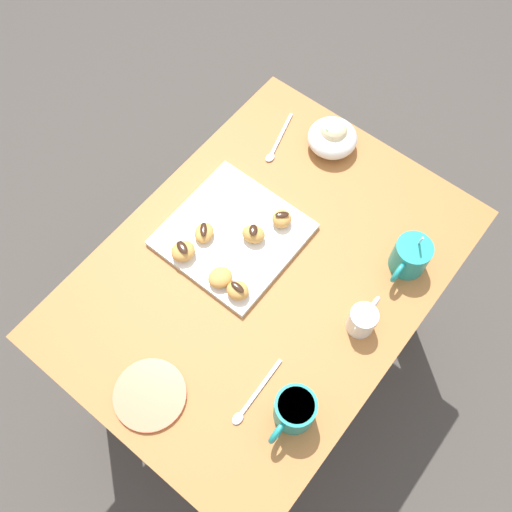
{
  "coord_description": "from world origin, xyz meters",
  "views": [
    {
      "loc": [
        0.43,
        0.31,
        1.9
      ],
      "look_at": [
        -0.01,
        -0.03,
        0.74
      ],
      "focal_mm": 39.75,
      "sensor_mm": 36.0,
      "label": 1
    }
  ],
  "objects": [
    {
      "name": "saucer_coral_left",
      "position": [
        0.37,
        -0.01,
        0.72
      ],
      "size": [
        0.15,
        0.15,
        0.01
      ],
      "primitive_type": "cylinder",
      "color": "#E5704C",
      "rests_on": "dining_table"
    },
    {
      "name": "chocolate_drizzle_3",
      "position": [
        -0.12,
        -0.04,
        0.77
      ],
      "size": [
        0.03,
        0.03,
        0.0
      ],
      "primitive_type": "ellipsoid",
      "rotation": [
        0.0,
        0.0,
        2.34
      ],
      "color": "black",
      "rests_on": "beignet_3"
    },
    {
      "name": "loose_spoon_near_saucer",
      "position": [
        -0.3,
        -0.2,
        0.72
      ],
      "size": [
        0.16,
        0.06,
        0.01
      ],
      "color": "silver",
      "rests_on": "dining_table"
    },
    {
      "name": "ice_cream_bowl",
      "position": [
        -0.38,
        -0.08,
        0.76
      ],
      "size": [
        0.12,
        0.12,
        0.09
      ],
      "color": "silver",
      "rests_on": "dining_table"
    },
    {
      "name": "beignet_3",
      "position": [
        -0.12,
        -0.04,
        0.75
      ],
      "size": [
        0.06,
        0.06,
        0.04
      ],
      "primitive_type": "ellipsoid",
      "rotation": [
        0.0,
        0.0,
        2.02
      ],
      "color": "#D19347",
      "rests_on": "pastry_plate_square"
    },
    {
      "name": "coffee_mug_teal_left",
      "position": [
        -0.21,
        0.24,
        0.77
      ],
      "size": [
        0.12,
        0.08,
        0.13
      ],
      "color": "teal",
      "rests_on": "dining_table"
    },
    {
      "name": "ground_plane",
      "position": [
        0.0,
        0.0,
        0.0
      ],
      "size": [
        8.0,
        8.0,
        0.0
      ],
      "primitive_type": "plane",
      "color": "#423D38"
    },
    {
      "name": "dining_table",
      "position": [
        0.0,
        0.0,
        0.57
      ],
      "size": [
        0.94,
        0.69,
        0.72
      ],
      "color": "#A36633",
      "rests_on": "ground_plane"
    },
    {
      "name": "chocolate_drizzle_1",
      "position": [
        -0.04,
        -0.07,
        0.77
      ],
      "size": [
        0.04,
        0.03,
        0.0
      ],
      "primitive_type": "ellipsoid",
      "rotation": [
        0.0,
        0.0,
        0.63
      ],
      "color": "black",
      "rests_on": "beignet_1"
    },
    {
      "name": "beignet_5",
      "position": [
        0.02,
        -0.16,
        0.75
      ],
      "size": [
        0.06,
        0.06,
        0.03
      ],
      "primitive_type": "ellipsoid",
      "rotation": [
        0.0,
        0.0,
        3.5
      ],
      "color": "#D19347",
      "rests_on": "pastry_plate_square"
    },
    {
      "name": "chocolate_drizzle_4",
      "position": [
        0.09,
        -0.17,
        0.77
      ],
      "size": [
        0.03,
        0.04,
        0.0
      ],
      "primitive_type": "ellipsoid",
      "rotation": [
        0.0,
        0.0,
        1.23
      ],
      "color": "black",
      "rests_on": "beignet_4"
    },
    {
      "name": "chocolate_drizzle_5",
      "position": [
        0.02,
        -0.16,
        0.77
      ],
      "size": [
        0.04,
        0.04,
        0.0
      ],
      "primitive_type": "ellipsoid",
      "rotation": [
        0.0,
        0.0,
        3.83
      ],
      "color": "black",
      "rests_on": "beignet_5"
    },
    {
      "name": "coffee_mug_teal_right",
      "position": [
        0.22,
        0.24,
        0.77
      ],
      "size": [
        0.12,
        0.08,
        0.09
      ],
      "color": "teal",
      "rests_on": "dining_table"
    },
    {
      "name": "loose_spoon_by_plate",
      "position": [
        0.24,
        0.16,
        0.72
      ],
      "size": [
        0.16,
        0.02,
        0.01
      ],
      "color": "silver",
      "rests_on": "dining_table"
    },
    {
      "name": "beignet_0",
      "position": [
        0.09,
        -0.06,
        0.75
      ],
      "size": [
        0.07,
        0.07,
        0.03
      ],
      "primitive_type": "ellipsoid",
      "rotation": [
        0.0,
        0.0,
        2.74
      ],
      "color": "#D19347",
      "rests_on": "pastry_plate_square"
    },
    {
      "name": "cream_pitcher_white",
      "position": [
        -0.03,
        0.24,
        0.76
      ],
      "size": [
        0.1,
        0.06,
        0.07
      ],
      "color": "silver",
      "rests_on": "dining_table"
    },
    {
      "name": "chocolate_drizzle_2",
      "position": [
        0.09,
        -0.01,
        0.77
      ],
      "size": [
        0.02,
        0.04,
        0.0
      ],
      "primitive_type": "ellipsoid",
      "rotation": [
        0.0,
        0.0,
        1.51
      ],
      "color": "black",
      "rests_on": "beignet_2"
    },
    {
      "name": "beignet_1",
      "position": [
        -0.04,
        -0.07,
        0.75
      ],
      "size": [
        0.06,
        0.06,
        0.04
      ],
      "primitive_type": "ellipsoid",
      "rotation": [
        0.0,
        0.0,
        0.33
      ],
      "color": "#D19347",
      "rests_on": "pastry_plate_square"
    },
    {
      "name": "pastry_plate_square",
      "position": [
        -0.02,
        -0.11,
        0.73
      ],
      "size": [
        0.29,
        0.29,
        0.02
      ],
      "primitive_type": "cube",
      "color": "silver",
      "rests_on": "dining_table"
    },
    {
      "name": "beignet_2",
      "position": [
        0.09,
        -0.01,
        0.75
      ],
      "size": [
        0.06,
        0.06,
        0.04
      ],
      "primitive_type": "ellipsoid",
      "rotation": [
        0.0,
        0.0,
        1.85
      ],
      "color": "#D19347",
      "rests_on": "pastry_plate_square"
    },
    {
      "name": "beignet_4",
      "position": [
        0.09,
        -0.17,
        0.75
      ],
      "size": [
        0.07,
        0.06,
        0.04
      ],
      "primitive_type": "ellipsoid",
      "rotation": [
        0.0,
        0.0,
        1.28
      ],
      "color": "#D19347",
      "rests_on": "pastry_plate_square"
    }
  ]
}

